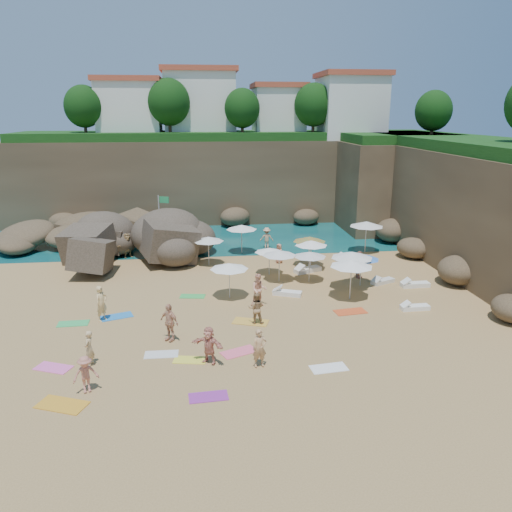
{
  "coord_description": "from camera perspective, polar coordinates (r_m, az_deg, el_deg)",
  "views": [
    {
      "loc": [
        -1.49,
        -26.82,
        10.69
      ],
      "look_at": [
        2.0,
        3.0,
        2.0
      ],
      "focal_mm": 35.0,
      "sensor_mm": 36.0,
      "label": 1
    }
  ],
  "objects": [
    {
      "name": "lounger_0",
      "position": [
        34.78,
        5.92,
        -1.58
      ],
      "size": [
        2.05,
        1.39,
        0.3
      ],
      "primitive_type": "cube",
      "rotation": [
        0.0,
        0.0,
        0.42
      ],
      "color": "white",
      "rests_on": "ground"
    },
    {
      "name": "parasol_9",
      "position": [
        29.3,
        -3.08,
        -1.17
      ],
      "size": [
        2.28,
        2.28,
        2.16
      ],
      "color": "silver",
      "rests_on": "ground"
    },
    {
      "name": "towel_6",
      "position": [
        20.27,
        -5.46,
        -15.72
      ],
      "size": [
        1.58,
        0.87,
        0.03
      ],
      "primitive_type": "cube",
      "rotation": [
        0.0,
        0.0,
        0.07
      ],
      "color": "purple",
      "rests_on": "ground"
    },
    {
      "name": "clifftop_buildings",
      "position": [
        52.8,
        -1.92,
        16.73
      ],
      "size": [
        28.48,
        9.48,
        7.0
      ],
      "color": "white",
      "rests_on": "cliff_back"
    },
    {
      "name": "marina_masts",
      "position": [
        59.27,
        -21.48,
        7.58
      ],
      "size": [
        3.1,
        0.1,
        6.0
      ],
      "color": "white",
      "rests_on": "ground"
    },
    {
      "name": "clifftop_trees",
      "position": [
        46.76,
        1.08,
        16.84
      ],
      "size": [
        35.6,
        23.82,
        4.4
      ],
      "color": "#11380F",
      "rests_on": "ground"
    },
    {
      "name": "towel_9",
      "position": [
        23.48,
        -1.96,
        -10.91
      ],
      "size": [
        1.84,
        1.41,
        0.03
      ],
      "primitive_type": "cube",
      "rotation": [
        0.0,
        0.0,
        0.41
      ],
      "color": "#FF6381",
      "rests_on": "ground"
    },
    {
      "name": "person_stand_2",
      "position": [
        40.51,
        1.23,
        2.09
      ],
      "size": [
        1.14,
        0.57,
        1.71
      ],
      "primitive_type": "imported",
      "rotation": [
        0.0,
        0.0,
        3.03
      ],
      "color": "tan",
      "rests_on": "ground"
    },
    {
      "name": "person_lie_5",
      "position": [
        28.6,
        0.33,
        -5.04
      ],
      "size": [
        0.99,
        1.91,
        0.71
      ],
      "primitive_type": "imported",
      "rotation": [
        0.0,
        0.0,
        -0.04
      ],
      "color": "#EEA987",
      "rests_on": "ground"
    },
    {
      "name": "lounger_1",
      "position": [
        37.81,
        10.51,
        -0.31
      ],
      "size": [
        2.1,
        1.05,
        0.31
      ],
      "primitive_type": "cube",
      "rotation": [
        0.0,
        0.0,
        0.19
      ],
      "color": "white",
      "rests_on": "ground"
    },
    {
      "name": "towel_10",
      "position": [
        28.36,
        10.73,
        -6.27
      ],
      "size": [
        1.85,
        1.1,
        0.03
      ],
      "primitive_type": "cube",
      "rotation": [
        0.0,
        0.0,
        0.13
      ],
      "color": "#DA4D22",
      "rests_on": "ground"
    },
    {
      "name": "towel_8",
      "position": [
        28.27,
        -15.64,
        -6.68
      ],
      "size": [
        1.86,
        1.35,
        0.03
      ],
      "primitive_type": "cube",
      "rotation": [
        0.0,
        0.0,
        0.34
      ],
      "color": "#257BCA",
      "rests_on": "ground"
    },
    {
      "name": "person_lie_3",
      "position": [
        22.56,
        -5.37,
        -11.57
      ],
      "size": [
        2.22,
        2.26,
        0.45
      ],
      "primitive_type": "imported",
      "rotation": [
        0.0,
        0.0,
        -0.57
      ],
      "color": "tan",
      "rests_on": "ground"
    },
    {
      "name": "person_stand_3",
      "position": [
        33.82,
        11.67,
        -0.98
      ],
      "size": [
        1.07,
        1.1,
        1.86
      ],
      "primitive_type": "imported",
      "rotation": [
        0.0,
        0.0,
        0.82
      ],
      "color": "#A66553",
      "rests_on": "ground"
    },
    {
      "name": "parasol_5",
      "position": [
        35.9,
        -5.47,
        1.94
      ],
      "size": [
        2.22,
        2.22,
        2.1
      ],
      "color": "silver",
      "rests_on": "ground"
    },
    {
      "name": "person_lie_0",
      "position": [
        21.45,
        -18.75,
        -14.07
      ],
      "size": [
        1.46,
        1.78,
        0.41
      ],
      "primitive_type": "imported",
      "rotation": [
        0.0,
        0.0,
        0.35
      ],
      "color": "#C27561",
      "rests_on": "ground"
    },
    {
      "name": "towel_3",
      "position": [
        28.08,
        -20.16,
        -7.25
      ],
      "size": [
        1.6,
        0.84,
        0.03
      ],
      "primitive_type": "cube",
      "rotation": [
        0.0,
        0.0,
        0.03
      ],
      "color": "#34B85D",
      "rests_on": "ground"
    },
    {
      "name": "lounger_2",
      "position": [
        33.38,
        14.3,
        -2.82
      ],
      "size": [
        1.73,
        1.17,
        0.26
      ],
      "primitive_type": "cube",
      "rotation": [
        0.0,
        0.0,
        0.42
      ],
      "color": "silver",
      "rests_on": "ground"
    },
    {
      "name": "cliff_back",
      "position": [
        52.36,
        -2.83,
        8.78
      ],
      "size": [
        44.0,
        8.0,
        8.0
      ],
      "primitive_type": "cube",
      "color": "brown",
      "rests_on": "ground"
    },
    {
      "name": "lounger_5",
      "position": [
        29.52,
        17.7,
        -5.63
      ],
      "size": [
        1.64,
        0.59,
        0.25
      ],
      "primitive_type": "cube",
      "rotation": [
        0.0,
        0.0,
        0.03
      ],
      "color": "white",
      "rests_on": "ground"
    },
    {
      "name": "towel_2",
      "position": [
        21.04,
        -21.28,
        -15.56
      ],
      "size": [
        2.1,
        1.58,
        0.03
      ],
      "primitive_type": "cube",
      "rotation": [
        0.0,
        0.0,
        -0.39
      ],
      "color": "orange",
      "rests_on": "ground"
    },
    {
      "name": "towel_11",
      "position": [
        30.36,
        -7.27,
        -4.58
      ],
      "size": [
        1.59,
        0.97,
        0.03
      ],
      "primitive_type": "cube",
      "rotation": [
        0.0,
        0.0,
        -0.16
      ],
      "color": "green",
      "rests_on": "ground"
    },
    {
      "name": "seawater",
      "position": [
        57.83,
        -5.1,
        5.43
      ],
      "size": [
        120.0,
        120.0,
        0.0
      ],
      "primitive_type": "plane",
      "color": "#0C4751",
      "rests_on": "ground"
    },
    {
      "name": "person_lie_4",
      "position": [
        22.17,
        0.4,
        -12.07
      ],
      "size": [
        0.88,
        1.79,
        0.41
      ],
      "primitive_type": "imported",
      "rotation": [
        0.0,
        0.0,
        0.15
      ],
      "color": "tan",
      "rests_on": "ground"
    },
    {
      "name": "ground",
      "position": [
        28.91,
        -3.26,
        -5.59
      ],
      "size": [
        120.0,
        120.0,
        0.0
      ],
      "primitive_type": "plane",
      "color": "tan",
      "rests_on": "ground"
    },
    {
      "name": "parasol_6",
      "position": [
        35.49,
        6.12,
        1.93
      ],
      "size": [
        2.34,
        2.34,
        2.21
      ],
      "color": "silver",
      "rests_on": "ground"
    },
    {
      "name": "lounger_4",
      "position": [
        33.27,
        17.72,
        -3.14
      ],
      "size": [
        1.82,
        0.63,
        0.28
      ],
      "primitive_type": "cube",
      "rotation": [
        0.0,
        0.0,
        0.02
      ],
      "color": "white",
      "rests_on": "ground"
    },
    {
      "name": "towel_5",
      "position": [
        23.66,
        -10.76,
        -10.98
      ],
      "size": [
        1.54,
        0.79,
        0.03
      ],
      "primitive_type": "cube",
      "rotation": [
        0.0,
        0.0,
        -0.01
      ],
      "color": "silver",
      "rests_on": "ground"
    },
    {
      "name": "person_stand_0",
      "position": [
        27.64,
        -17.24,
        -5.21
      ],
      "size": [
        0.79,
        0.85,
        1.94
      ],
      "primitive_type": "imported",
      "rotation": [
        0.0,
        0.0,
        0.96
      ],
      "color": "#E0BA75",
      "rests_on": "ground"
    },
    {
      "name": "parasol_0",
      "position": [
        32.26,
        2.69,
        0.36
      ],
      "size": [
        2.22,
        2.22,
        2.1
      ],
      "color": "silver",
      "rests_on": "ground"
    },
    {
      "name": "parasol_3",
      "position": [
        39.89,
        12.52,
        3.59
      ],
      "size": [
        2.63,
        2.63,
        2.49
      ],
      "color": "silver",
      "rests_on": "ground"
    },
    {
      "name": "rock_promontory",
      "position": [
        45.14,
        -18.64,
        1.58
      ],
      "size": [
        12.0,
        7.0,
        2.0
      ],
      "primitive_type": null,
      "color": "brown",
      "rests_on": "ground"
    },
    {
      "name": "rock_outcrop",
      "position": [
        37.84,
        -13.45,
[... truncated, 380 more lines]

